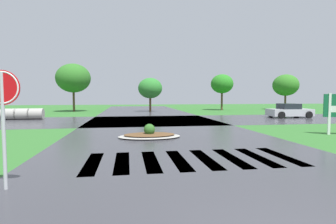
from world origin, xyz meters
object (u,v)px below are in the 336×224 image
at_px(stop_sign, 2,101).
at_px(median_island, 149,135).
at_px(drainage_pipe_stack, 23,114).
at_px(car_blue_compact, 289,111).

distance_m(stop_sign, median_island, 7.95).
xyz_separation_m(stop_sign, drainage_pipe_stack, (-6.45, 18.46, -1.48)).
bearing_deg(drainage_pipe_stack, car_blue_compact, -3.94).
relative_size(stop_sign, median_island, 0.85).
distance_m(car_blue_compact, drainage_pipe_stack, 24.50).
bearing_deg(stop_sign, drainage_pipe_stack, 114.05).
bearing_deg(car_blue_compact, drainage_pipe_stack, 177.79).
relative_size(median_island, car_blue_compact, 0.76).
relative_size(median_island, drainage_pipe_stack, 0.91).
bearing_deg(median_island, drainage_pipe_stack, 131.10).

